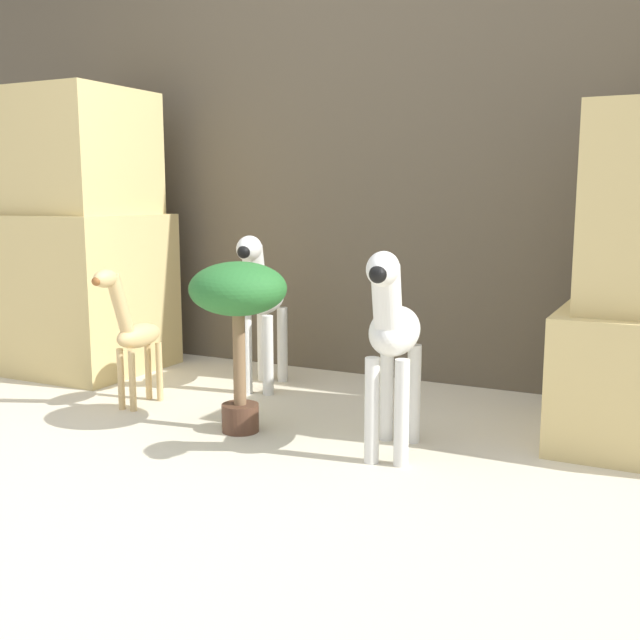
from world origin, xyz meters
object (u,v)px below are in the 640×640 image
at_px(zebra_right, 392,335).
at_px(giraffe_figurine, 132,330).
at_px(zebra_left, 262,299).
at_px(potted_palm_front, 238,300).

relative_size(zebra_right, giraffe_figurine, 1.20).
relative_size(zebra_left, potted_palm_front, 1.11).
height_order(zebra_left, giraffe_figurine, zebra_left).
height_order(zebra_left, potted_palm_front, zebra_left).
height_order(zebra_right, zebra_left, same).
height_order(zebra_right, giraffe_figurine, zebra_right).
relative_size(zebra_right, zebra_left, 1.00).
bearing_deg(potted_palm_front, giraffe_figurine, 172.49).
relative_size(zebra_right, potted_palm_front, 1.11).
bearing_deg(potted_palm_front, zebra_left, 112.95).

